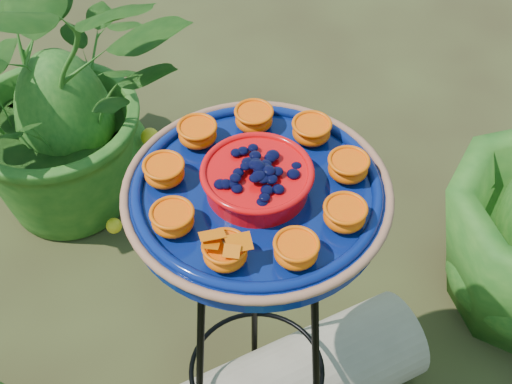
% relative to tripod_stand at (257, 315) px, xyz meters
% --- Properties ---
extents(tripod_stand, '(0.39, 0.39, 0.82)m').
position_rel_tripod_stand_xyz_m(tripod_stand, '(0.00, 0.00, 0.00)').
color(tripod_stand, black).
rests_on(tripod_stand, ground).
extents(feeder_dish, '(0.54, 0.54, 0.10)m').
position_rel_tripod_stand_xyz_m(feeder_dish, '(0.00, -0.00, 0.36)').
color(feeder_dish, '#07175B').
rests_on(feeder_dish, tripod_stand).
extents(shrub_back_left, '(1.00, 0.95, 0.87)m').
position_rel_tripod_stand_xyz_m(shrub_back_left, '(-0.79, 0.55, -0.07)').
color(shrub_back_left, '#184A13').
rests_on(shrub_back_left, ground).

